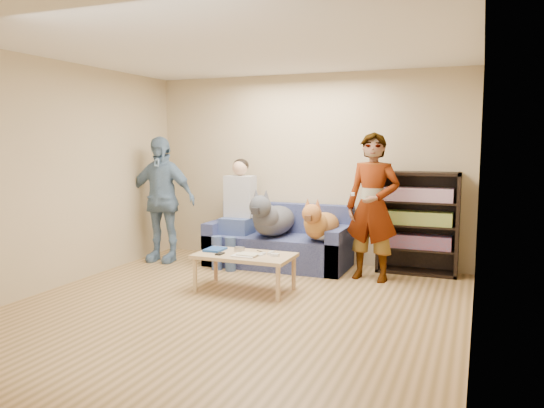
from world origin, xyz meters
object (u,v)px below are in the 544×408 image
at_px(sofa, 279,245).
at_px(bookshelf, 418,221).
at_px(notebook_blue, 215,249).
at_px(dog_tan, 320,224).
at_px(camera_silver, 239,249).
at_px(person_standing_right, 373,207).
at_px(person_seated, 237,208).
at_px(person_standing_left, 161,199).
at_px(coffee_table, 245,258).
at_px(dog_gray, 272,219).

height_order(sofa, bookshelf, bookshelf).
bearing_deg(notebook_blue, dog_tan, 48.05).
xyz_separation_m(camera_silver, sofa, (0.04, 1.19, -0.16)).
bearing_deg(person_standing_right, camera_silver, -138.00).
relative_size(sofa, dog_tan, 1.64).
bearing_deg(person_seated, dog_tan, -3.22).
distance_m(camera_silver, person_seated, 1.23).
distance_m(person_standing_left, person_seated, 1.09).
distance_m(camera_silver, coffee_table, 0.18).
distance_m(sofa, dog_tan, 0.75).
distance_m(person_standing_right, notebook_blue, 1.95).
bearing_deg(dog_gray, person_standing_right, -5.33).
bearing_deg(person_standing_right, person_standing_left, -169.68).
xyz_separation_m(person_standing_right, dog_gray, (-1.36, 0.13, -0.23)).
distance_m(person_seated, coffee_table, 1.41).
bearing_deg(dog_tan, coffee_table, -116.51).
bearing_deg(dog_tan, person_seated, 176.78).
bearing_deg(person_seated, person_standing_right, -5.27).
distance_m(camera_silver, sofa, 1.20).
bearing_deg(camera_silver, bookshelf, 37.68).
xyz_separation_m(person_standing_right, person_standing_left, (-2.95, -0.07, -0.02)).
relative_size(coffee_table, bookshelf, 0.85).
distance_m(person_standing_right, person_standing_left, 2.95).
distance_m(person_standing_right, coffee_table, 1.68).
height_order(person_standing_right, camera_silver, person_standing_right).
bearing_deg(camera_silver, coffee_table, -45.00).
xyz_separation_m(person_standing_right, notebook_blue, (-1.64, -0.96, -0.46)).
bearing_deg(person_seated, dog_gray, -5.11).
relative_size(camera_silver, bookshelf, 0.08).
height_order(person_standing_left, bookshelf, person_standing_left).
bearing_deg(notebook_blue, dog_gray, 75.41).
xyz_separation_m(person_standing_right, sofa, (-1.32, 0.30, -0.61)).
bearing_deg(notebook_blue, person_seated, 102.50).
relative_size(person_standing_right, sofa, 0.94).
height_order(person_standing_right, coffee_table, person_standing_right).
xyz_separation_m(person_standing_right, person_seated, (-1.89, 0.17, -0.12)).
distance_m(person_seated, dog_gray, 0.55).
xyz_separation_m(notebook_blue, dog_gray, (0.28, 1.08, 0.23)).
xyz_separation_m(sofa, coffee_table, (0.08, -1.31, 0.09)).
bearing_deg(bookshelf, person_standing_left, -169.97).
distance_m(dog_gray, dog_tan, 0.67).
bearing_deg(dog_gray, person_seated, 174.89).
relative_size(person_seated, dog_gray, 1.16).
bearing_deg(sofa, dog_gray, -102.15).
xyz_separation_m(person_standing_left, camera_silver, (1.59, -0.81, -0.43)).
bearing_deg(sofa, bookshelf, 7.40).
relative_size(person_standing_left, dog_tan, 1.51).
distance_m(camera_silver, dog_tan, 1.21).
relative_size(person_standing_right, coffee_table, 1.63).
relative_size(person_standing_right, person_standing_left, 1.02).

